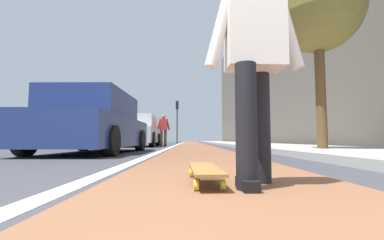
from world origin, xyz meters
TOP-DOWN VIEW (x-y plane):
  - ground_plane at (10.00, 0.00)m, footprint 80.00×80.00m
  - bike_lane_paint at (24.00, 0.00)m, footprint 56.00×1.84m
  - lane_stripe_white at (20.00, 1.07)m, footprint 52.00×0.16m
  - sidewalk_curb at (18.00, -3.21)m, footprint 52.00×3.20m
  - building_facade at (22.00, -5.76)m, footprint 40.00×1.20m
  - skateboard at (0.88, 0.16)m, footprint 0.85×0.24m
  - skater_person at (0.73, -0.19)m, footprint 0.47×0.72m
  - parked_car_near at (5.36, 2.61)m, footprint 4.40×1.98m
  - parked_car_mid at (11.72, 2.82)m, footprint 4.52×2.06m
  - traffic_light at (24.46, 1.47)m, footprint 0.33×0.28m
  - street_tree_near at (4.93, -2.81)m, footprint 2.08×2.08m
  - pedestrian_distant at (13.02, 1.66)m, footprint 0.47×0.74m

SIDE VIEW (x-z plane):
  - ground_plane at x=10.00m, z-range 0.00..0.00m
  - bike_lane_paint at x=24.00m, z-range 0.00..0.00m
  - lane_stripe_white at x=20.00m, z-range 0.00..0.01m
  - sidewalk_curb at x=18.00m, z-range 0.00..0.12m
  - skateboard at x=0.88m, z-range 0.04..0.15m
  - parked_car_near at x=5.36m, z-range -0.04..1.42m
  - parked_car_mid at x=11.72m, z-range -0.02..1.48m
  - skater_person at x=0.73m, z-range 0.12..1.76m
  - pedestrian_distant at x=13.02m, z-range 0.12..1.81m
  - traffic_light at x=24.46m, z-range 0.80..4.94m
  - street_tree_near at x=4.93m, z-range 1.18..5.67m
  - building_facade at x=22.00m, z-range 0.00..13.64m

